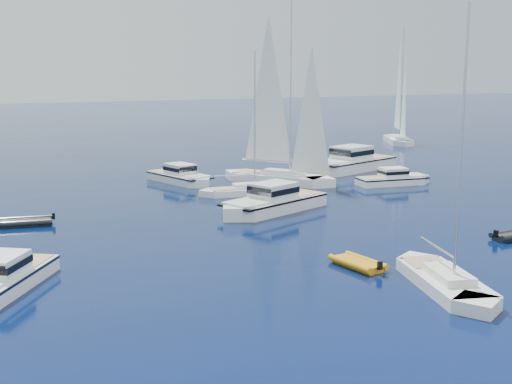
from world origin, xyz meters
TOP-DOWN VIEW (x-y plane):
  - ground at (0.00, 0.00)m, footprint 400.00×400.00m
  - motor_cruiser_left at (-16.65, 14.57)m, footprint 7.10×8.89m
  - motor_cruiser_centre at (3.94, 25.81)m, footprint 11.31×7.17m
  - motor_cruiser_far_r at (19.94, 31.83)m, footprint 8.19×3.38m
  - motor_cruiser_distant at (20.83, 41.02)m, footprint 13.55×8.03m
  - motor_cruiser_horizon at (1.84, 41.32)m, footprint 5.20×9.37m
  - sailboat_fore at (3.80, 5.63)m, footprint 5.16×10.19m
  - sailboat_centre at (5.00, 33.16)m, footprint 8.97×3.45m
  - sailboat_sails_r at (10.41, 37.47)m, footprint 10.03×11.99m
  - sailboat_sails_far at (42.11, 61.08)m, footprint 7.79×11.86m
  - tender_yellow at (1.84, 10.55)m, footprint 2.42×3.73m
  - tender_grey_near at (14.34, 11.66)m, footprint 2.82×1.75m
  - tender_grey_far at (-13.91, 29.13)m, footprint 4.23×2.73m

SIDE VIEW (x-z plane):
  - ground at x=0.00m, z-range 0.00..0.00m
  - motor_cruiser_left at x=-16.65m, z-range -1.16..1.16m
  - motor_cruiser_centre at x=3.94m, z-range -1.43..1.43m
  - motor_cruiser_far_r at x=19.94m, z-range -1.04..1.04m
  - motor_cruiser_distant at x=20.83m, z-range -1.70..1.70m
  - motor_cruiser_horizon at x=1.84m, z-range -1.18..1.18m
  - sailboat_fore at x=3.80m, z-range -7.25..7.25m
  - sailboat_centre at x=5.00m, z-range -6.42..6.42m
  - sailboat_sails_r at x=10.41m, z-range -9.19..9.19m
  - sailboat_sails_far at x=42.11m, z-range -8.59..8.59m
  - tender_yellow at x=1.84m, z-range -0.47..0.47m
  - tender_grey_near at x=14.34m, z-range -0.47..0.47m
  - tender_grey_far at x=-13.91m, z-range -0.47..0.47m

